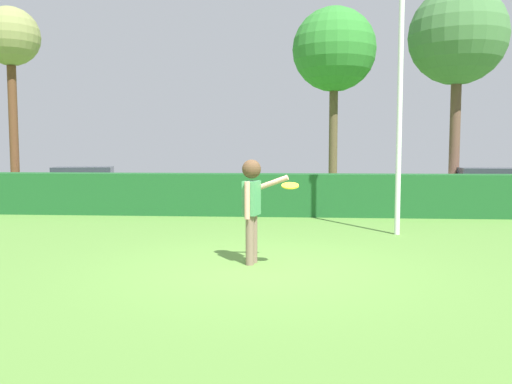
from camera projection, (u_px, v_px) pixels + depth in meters
name	position (u px, v px, depth m)	size (l,w,h in m)	color
ground_plane	(263.00, 269.00, 8.75)	(60.00, 60.00, 0.00)	#5B8B3A
person	(252.00, 198.00, 9.05)	(0.79, 0.55, 1.78)	#7E6554
frisbee	(290.00, 186.00, 8.53)	(0.28, 0.27, 0.10)	yellow
lamppost	(400.00, 89.00, 12.00)	(0.24, 0.24, 5.96)	silver
hedge_row	(278.00, 195.00, 15.71)	(27.59, 0.90, 1.22)	#1B5524
parked_car_silver	(84.00, 181.00, 20.96)	(4.49, 2.68, 1.25)	#B7B7BC
parked_car_white	(490.00, 183.00, 19.86)	(4.31, 2.04, 1.25)	white
willow_tree	(458.00, 37.00, 20.14)	(3.66, 3.66, 8.03)	brown
oak_tree	(334.00, 51.00, 20.64)	(3.22, 3.22, 7.39)	brown
birch_tree	(10.00, 41.00, 21.04)	(2.28, 2.28, 7.51)	brown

